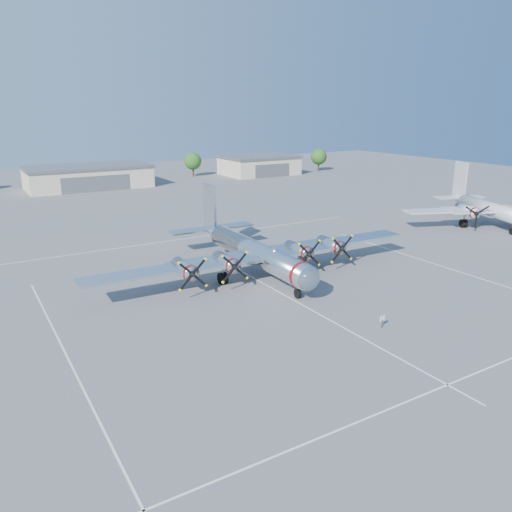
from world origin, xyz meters
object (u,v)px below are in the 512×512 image
tree_far_east (319,157)px  hangar_east (259,165)px  main_bomber_b29 (252,273)px  info_placard (382,319)px  hangar_center (88,176)px  twin_engine_east (485,225)px  tree_east (193,161)px

tree_far_east → hangar_east: bearing=174.4°
tree_far_east → main_bomber_b29: 99.72m
hangar_east → info_placard: (-45.16, -94.71, -1.90)m
hangar_center → tree_far_east: 68.05m
main_bomber_b29 → twin_engine_east: 45.65m
tree_far_east → twin_engine_east: size_ratio=0.22×
hangar_center → twin_engine_east: size_ratio=0.96×
hangar_east → info_placard: hangar_east is taller
tree_east → info_placard: tree_east is taller
main_bomber_b29 → hangar_center: bearing=92.1°
twin_engine_east → info_placard: 48.33m
hangar_east → tree_far_east: (20.00, -1.96, 1.51)m
twin_engine_east → info_placard: bearing=-133.5°
hangar_east → hangar_center: bearing=-180.0°
tree_east → tree_far_east: (38.00, -8.00, 0.00)m
main_bomber_b29 → info_placard: 19.20m
hangar_east → tree_east: (-18.00, 6.04, 1.51)m
hangar_center → tree_east: (30.00, 6.04, 1.51)m
hangar_east → main_bomber_b29: bearing=-121.9°
hangar_center → info_placard: hangar_center is taller
tree_east → tree_far_east: same height
hangar_center → tree_east: tree_east is taller
hangar_center → main_bomber_b29: hangar_center is taller
main_bomber_b29 → tree_far_east: bearing=49.1°
main_bomber_b29 → info_placard: (1.94, -19.08, 0.82)m
hangar_east → twin_engine_east: bearing=-91.1°
twin_engine_east → tree_far_east: bearing=94.6°
hangar_center → tree_east: bearing=11.4°
main_bomber_b29 → info_placard: size_ratio=34.59×
tree_far_east → info_placard: (-65.16, -92.74, -3.41)m
main_bomber_b29 → twin_engine_east: size_ratio=1.35×
tree_east → hangar_east: bearing=-18.5°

